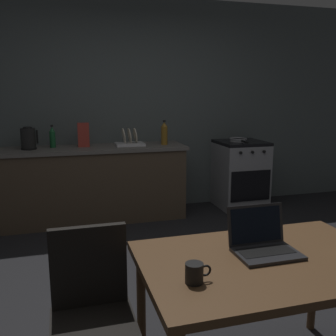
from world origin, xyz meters
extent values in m
plane|color=black|center=(0.00, 0.00, 0.00)|extent=(12.00, 12.00, 0.00)
cube|color=#515A5A|center=(0.30, 2.31, 1.33)|extent=(6.40, 0.10, 2.66)
cube|color=#4C3D2D|center=(-0.59, 1.96, 0.42)|extent=(2.10, 0.60, 0.85)
cube|color=#66605B|center=(-0.59, 1.96, 0.87)|extent=(2.16, 0.64, 0.04)
cube|color=gray|center=(1.32, 1.96, 0.42)|extent=(0.60, 0.60, 0.85)
cube|color=black|center=(1.32, 1.96, 0.87)|extent=(0.60, 0.60, 0.04)
cube|color=black|center=(1.32, 1.65, 0.35)|extent=(0.54, 0.01, 0.39)
cylinder|color=black|center=(1.16, 1.64, 0.79)|extent=(0.04, 0.02, 0.04)
cylinder|color=black|center=(1.32, 1.64, 0.79)|extent=(0.04, 0.02, 0.04)
cylinder|color=black|center=(1.48, 1.64, 0.79)|extent=(0.04, 0.02, 0.04)
cube|color=brown|center=(-0.01, -0.99, 0.69)|extent=(1.25, 0.82, 0.04)
cylinder|color=brown|center=(-0.58, -0.64, 0.34)|extent=(0.05, 0.05, 0.67)
cylinder|color=brown|center=(0.56, -0.64, 0.34)|extent=(0.05, 0.05, 0.67)
cube|color=black|center=(-0.86, -0.92, 0.44)|extent=(0.40, 0.40, 0.04)
cube|color=black|center=(-0.86, -0.74, 0.67)|extent=(0.38, 0.04, 0.42)
cube|color=#232326|center=(0.01, -0.96, 0.72)|extent=(0.32, 0.22, 0.02)
cube|color=black|center=(0.01, -0.95, 0.73)|extent=(0.28, 0.12, 0.00)
cube|color=#232326|center=(0.01, -0.83, 0.84)|extent=(0.32, 0.05, 0.21)
cube|color=black|center=(0.01, -0.84, 0.83)|extent=(0.29, 0.04, 0.18)
cylinder|color=black|center=(-1.31, 1.96, 0.90)|extent=(0.17, 0.17, 0.02)
cylinder|color=black|center=(-1.31, 1.96, 1.02)|extent=(0.16, 0.16, 0.22)
cylinder|color=black|center=(-1.31, 1.96, 1.13)|extent=(0.10, 0.10, 0.02)
cube|color=black|center=(-1.21, 1.96, 1.03)|extent=(0.02, 0.02, 0.15)
cylinder|color=#8C601E|center=(0.26, 1.91, 1.00)|extent=(0.08, 0.08, 0.22)
cone|color=#8C601E|center=(0.26, 1.91, 1.13)|extent=(0.08, 0.08, 0.06)
cylinder|color=black|center=(0.26, 1.91, 1.17)|extent=(0.04, 0.04, 0.02)
cylinder|color=gray|center=(1.27, 1.94, 0.89)|extent=(0.21, 0.21, 0.01)
torus|color=gray|center=(1.27, 1.94, 0.92)|extent=(0.23, 0.23, 0.02)
cylinder|color=black|center=(1.27, 1.74, 0.91)|extent=(0.02, 0.18, 0.02)
cylinder|color=black|center=(-0.44, -1.12, 0.76)|extent=(0.08, 0.08, 0.09)
torus|color=black|center=(-0.39, -1.12, 0.76)|extent=(0.05, 0.01, 0.05)
cube|color=#B2382D|center=(-0.70, 1.98, 1.03)|extent=(0.13, 0.05, 0.28)
cube|color=silver|center=(-0.16, 1.96, 0.90)|extent=(0.34, 0.26, 0.03)
cylinder|color=beige|center=(-0.23, 1.96, 1.01)|extent=(0.04, 0.18, 0.18)
cylinder|color=beige|center=(-0.16, 1.96, 1.01)|extent=(0.04, 0.18, 0.18)
cylinder|color=beige|center=(-0.09, 1.96, 1.01)|extent=(0.04, 0.18, 0.18)
cylinder|color=#19592D|center=(-1.05, 2.04, 0.98)|extent=(0.07, 0.07, 0.18)
cone|color=#19592D|center=(-1.05, 2.04, 1.10)|extent=(0.07, 0.07, 0.06)
cylinder|color=black|center=(-1.05, 2.04, 1.14)|extent=(0.03, 0.03, 0.02)
camera|label=1|loc=(-0.97, -2.56, 1.53)|focal=40.84mm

